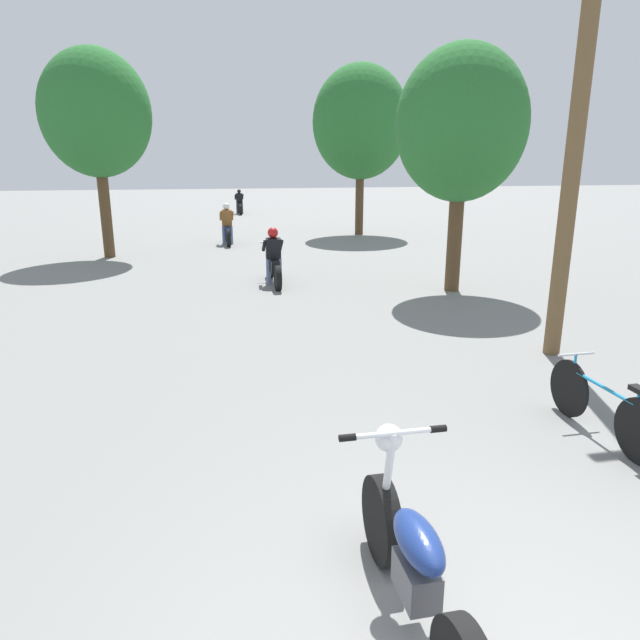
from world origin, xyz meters
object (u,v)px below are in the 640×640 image
(motorcycle_rider_lead, at_px, (274,262))
(bicycle_parked, at_px, (602,406))
(roadside_tree_right_far, at_px, (361,123))
(motorcycle_foreground, at_px, (414,566))
(motorcycle_rider_far, at_px, (240,205))
(roadside_tree_left, at_px, (96,114))
(utility_pole, at_px, (575,144))
(motorcycle_rider_mid, at_px, (227,229))
(roadside_tree_right_near, at_px, (462,125))

(motorcycle_rider_lead, xyz_separation_m, bicycle_parked, (2.38, -8.46, -0.16))
(roadside_tree_right_far, xyz_separation_m, motorcycle_foreground, (-4.99, -19.29, -3.79))
(motorcycle_rider_far, xyz_separation_m, bicycle_parked, (1.87, -27.40, -0.14))
(roadside_tree_left, bearing_deg, roadside_tree_right_far, 23.61)
(utility_pole, relative_size, motorcycle_rider_mid, 3.01)
(roadside_tree_right_far, xyz_separation_m, roadside_tree_left, (-8.93, -3.90, -0.12))
(roadside_tree_right_far, xyz_separation_m, motorcycle_rider_lead, (-4.53, -8.82, -3.71))
(motorcycle_foreground, height_order, motorcycle_rider_far, motorcycle_rider_far)
(utility_pole, xyz_separation_m, motorcycle_rider_lead, (-3.49, 5.91, -2.54))
(motorcycle_rider_far, relative_size, bicycle_parked, 1.16)
(bicycle_parked, bearing_deg, motorcycle_rider_mid, 101.38)
(utility_pole, bearing_deg, roadside_tree_right_far, 85.96)
(motorcycle_foreground, xyz_separation_m, motorcycle_rider_far, (0.96, 29.40, 0.07))
(utility_pole, distance_m, motorcycle_foreground, 6.58)
(roadside_tree_left, height_order, motorcycle_rider_lead, roadside_tree_left)
(roadside_tree_right_far, height_order, motorcycle_foreground, roadside_tree_right_far)
(roadside_tree_left, bearing_deg, motorcycle_rider_mid, 29.94)
(roadside_tree_left, height_order, bicycle_parked, roadside_tree_left)
(roadside_tree_right_far, relative_size, roadside_tree_left, 1.08)
(motorcycle_foreground, bearing_deg, utility_pole, 49.11)
(roadside_tree_right_far, xyz_separation_m, motorcycle_rider_far, (-4.03, 10.11, -3.73))
(motorcycle_foreground, bearing_deg, roadside_tree_left, 104.36)
(roadside_tree_right_near, xyz_separation_m, bicycle_parked, (-1.47, -6.96, -3.19))
(motorcycle_rider_lead, xyz_separation_m, motorcycle_rider_mid, (-0.74, 7.03, 0.02))
(roadside_tree_right_near, distance_m, motorcycle_foreground, 10.42)
(utility_pole, bearing_deg, bicycle_parked, -113.54)
(roadside_tree_left, distance_m, motorcycle_foreground, 16.30)
(roadside_tree_left, xyz_separation_m, bicycle_parked, (6.77, -13.39, -3.75))
(roadside_tree_right_near, relative_size, motorcycle_foreground, 2.58)
(motorcycle_foreground, height_order, motorcycle_rider_mid, motorcycle_rider_mid)
(roadside_tree_right_far, bearing_deg, motorcycle_rider_lead, -117.18)
(motorcycle_foreground, distance_m, bicycle_parked, 3.47)
(roadside_tree_right_near, xyz_separation_m, motorcycle_foreground, (-4.30, -8.96, -3.11))
(roadside_tree_right_near, bearing_deg, bicycle_parked, -101.92)
(motorcycle_foreground, bearing_deg, motorcycle_rider_mid, 90.92)
(motorcycle_rider_mid, height_order, bicycle_parked, motorcycle_rider_mid)
(utility_pole, xyz_separation_m, bicycle_parked, (-1.11, -2.56, -2.69))
(bicycle_parked, bearing_deg, roadside_tree_right_far, 82.89)
(roadside_tree_left, bearing_deg, bicycle_parked, -63.16)
(utility_pole, height_order, motorcycle_rider_lead, utility_pole)
(utility_pole, relative_size, motorcycle_rider_far, 2.90)
(motorcycle_rider_mid, xyz_separation_m, bicycle_parked, (3.12, -15.49, -0.18))
(utility_pole, bearing_deg, motorcycle_rider_lead, 120.59)
(roadside_tree_right_near, distance_m, motorcycle_rider_mid, 10.14)
(roadside_tree_left, distance_m, motorcycle_rider_mid, 5.53)
(roadside_tree_right_near, relative_size, roadside_tree_left, 0.88)
(utility_pole, xyz_separation_m, roadside_tree_left, (-7.89, 10.83, 1.06))
(utility_pole, height_order, roadside_tree_right_far, roadside_tree_right_far)
(roadside_tree_right_near, xyz_separation_m, motorcycle_rider_mid, (-4.59, 8.53, -3.01))
(roadside_tree_left, xyz_separation_m, motorcycle_foreground, (3.94, -15.39, -3.67))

